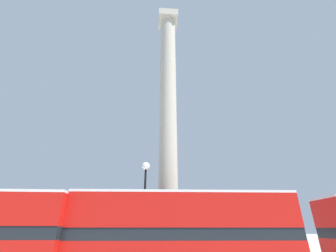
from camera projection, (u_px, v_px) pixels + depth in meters
monument_column at (168, 164)px, 19.17m from camera, size 5.81×5.81×26.60m
bus_b at (183, 232)px, 11.47m from camera, size 11.39×3.23×4.35m
equestrian_statue at (70, 240)px, 19.90m from camera, size 3.91×3.62×5.84m
street_lamp at (144, 200)px, 14.19m from camera, size 0.51×0.51×6.67m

